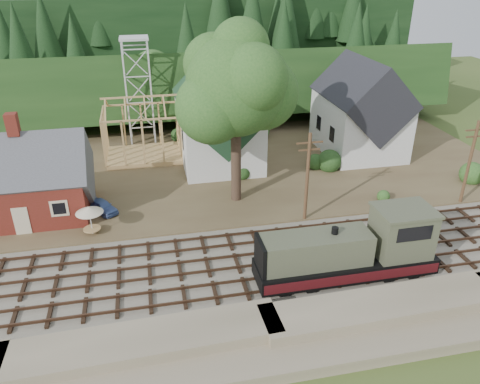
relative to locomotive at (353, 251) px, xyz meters
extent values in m
plane|color=#384C1E|center=(-7.59, 3.00, -2.19)|extent=(140.00, 140.00, 0.00)
cube|color=#7F7259|center=(-7.59, -5.50, -2.19)|extent=(64.00, 5.00, 1.60)
cube|color=#726B5B|center=(-7.59, 3.00, -2.11)|extent=(64.00, 11.00, 0.16)
cube|color=brown|center=(-7.59, 21.00, -2.04)|extent=(64.00, 26.00, 0.30)
cube|color=#1E3F19|center=(-7.59, 45.00, -2.19)|extent=(70.00, 28.96, 12.74)
cube|color=black|center=(-7.59, 61.00, -2.19)|extent=(80.00, 20.00, 12.00)
cube|color=#5E2115|center=(-23.59, 14.00, 0.01)|extent=(10.00, 7.00, 3.80)
cube|color=#4C4C51|center=(-23.59, 14.00, 1.91)|extent=(10.80, 7.41, 7.41)
cube|color=#5E2115|center=(-23.59, 14.00, 6.21)|extent=(0.90, 0.90, 1.80)
cube|color=beige|center=(-23.59, 10.48, -0.69)|extent=(1.20, 0.06, 2.40)
cube|color=silver|center=(-5.59, 23.00, 1.31)|extent=(8.00, 12.00, 6.40)
cube|color=#1B3B25|center=(-5.59, 23.00, 4.51)|extent=(8.40, 12.96, 8.40)
cube|color=silver|center=(-5.59, 17.00, 6.51)|extent=(2.40, 2.40, 4.00)
cone|color=#1B3B25|center=(-5.59, 17.00, 9.81)|extent=(5.37, 5.37, 2.60)
cube|color=silver|center=(10.41, 22.00, 1.31)|extent=(8.00, 10.00, 6.40)
cube|color=black|center=(10.41, 22.00, 4.51)|extent=(8.40, 10.80, 8.40)
cube|color=tan|center=(-13.59, 25.00, -1.64)|extent=(8.00, 6.00, 0.50)
cube|color=tan|center=(-13.59, 25.00, 5.01)|extent=(8.00, 0.18, 0.18)
cube|color=silver|center=(-14.99, 29.60, 4.11)|extent=(0.18, 0.18, 12.00)
cube|color=silver|center=(-12.19, 29.60, 4.11)|extent=(0.18, 0.18, 12.00)
cube|color=silver|center=(-14.99, 32.40, 4.11)|extent=(0.18, 0.18, 12.00)
cube|color=silver|center=(-12.19, 32.40, 4.11)|extent=(0.18, 0.18, 12.00)
cube|color=silver|center=(-13.59, 31.00, 10.11)|extent=(3.20, 3.20, 0.25)
cylinder|color=#38281E|center=(-5.59, 13.00, 2.11)|extent=(0.90, 0.90, 8.00)
sphere|color=#28541F|center=(-5.59, 13.00, 8.61)|extent=(8.40, 8.40, 8.40)
sphere|color=#28541F|center=(-3.09, 14.00, 7.61)|extent=(6.40, 6.40, 6.40)
sphere|color=#28541F|center=(-7.79, 12.20, 7.11)|extent=(6.00, 6.00, 6.00)
cylinder|color=#4C331E|center=(-0.59, 8.20, 1.81)|extent=(0.28, 0.28, 8.00)
cube|color=#4C331E|center=(-0.59, 8.20, 5.01)|extent=(2.20, 0.12, 0.12)
cube|color=#4C331E|center=(-0.59, 8.20, 4.41)|extent=(1.80, 0.12, 0.12)
cylinder|color=#4C331E|center=(14.41, 8.20, 1.81)|extent=(0.28, 0.28, 8.00)
cube|color=#4C331E|center=(14.41, 8.20, 5.01)|extent=(2.20, 0.12, 0.12)
cube|color=#4C331E|center=(14.41, 8.20, 4.41)|extent=(1.80, 0.12, 0.12)
cube|color=black|center=(-0.48, 0.00, -1.85)|extent=(12.46, 2.60, 0.36)
cube|color=black|center=(-0.48, 0.00, -1.11)|extent=(12.46, 3.01, 1.14)
cube|color=#484E39|center=(-2.77, 0.00, 0.55)|extent=(7.48, 2.39, 2.18)
cube|color=#484E39|center=(3.46, 0.00, 1.12)|extent=(3.74, 2.91, 3.32)
cube|color=#484E39|center=(3.46, 0.00, 2.84)|extent=(3.95, 3.11, 0.21)
cube|color=black|center=(3.46, -1.47, 1.85)|extent=(2.49, 0.06, 1.04)
cube|color=#4A0F13|center=(-0.48, -1.52, -1.11)|extent=(12.46, 0.04, 0.73)
cube|color=#4A0F13|center=(-0.48, 1.53, -1.11)|extent=(12.46, 0.04, 0.73)
cylinder|color=black|center=(-1.52, 0.00, 1.75)|extent=(0.46, 0.46, 0.73)
imported|color=#4F69AA|center=(-17.54, 12.94, -1.32)|extent=(3.06, 3.46, 1.13)
imported|color=#B70E11|center=(10.58, 21.98, -1.28)|extent=(4.67, 2.69, 1.23)
cylinder|color=silver|center=(-18.18, 9.42, -0.80)|extent=(0.10, 0.10, 2.17)
cylinder|color=tan|center=(-18.18, 9.42, -1.44)|extent=(1.38, 1.38, 0.08)
cone|color=beige|center=(-18.18, 9.42, 0.28)|extent=(2.17, 2.17, 0.49)
camera|label=1|loc=(-13.21, -24.73, 18.03)|focal=35.00mm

